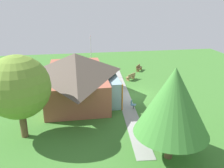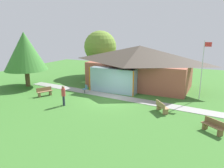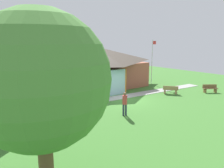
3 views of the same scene
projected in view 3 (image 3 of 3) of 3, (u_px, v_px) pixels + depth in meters
The scene contains 11 objects.
ground_plane at pixel (127, 100), 19.73m from camera, with size 44.00×44.00×0.00m, color #3D752D.
pavilion at pixel (97, 67), 24.29m from camera, with size 11.97×7.53×4.66m.
footpath at pixel (120, 97), 20.62m from camera, with size 22.12×1.30×0.03m, color #999993.
flagpole at pixel (152, 60), 26.65m from camera, with size 0.64×0.08×5.46m.
bench_mid_left at pixel (71, 115), 14.60m from camera, with size 1.09×1.53×0.84m.
bench_lawn_far_right at pixel (210, 89), 22.51m from camera, with size 1.48×1.22×0.84m.
bench_mid_right at pixel (170, 90), 21.93m from camera, with size 1.30×1.43×0.84m.
patio_chair_west at pixel (90, 99), 18.44m from camera, with size 0.59×0.59×0.86m.
visitor_strolling_lawn at pixel (125, 102), 15.41m from camera, with size 0.34×0.34×1.74m.
tree_lawn_corner at pixel (41, 81), 6.77m from camera, with size 4.51×4.51×6.35m.
tree_behind_pavilion_left at pixel (18, 54), 23.04m from camera, with size 4.58×4.58×6.29m.
Camera 3 is at (-12.56, -14.41, 5.30)m, focal length 34.53 mm.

